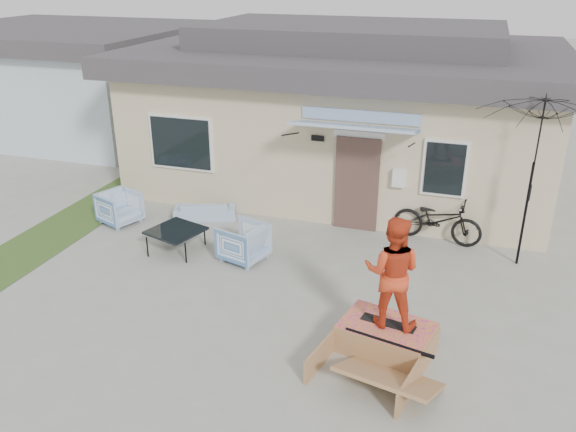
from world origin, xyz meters
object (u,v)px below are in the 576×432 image
(bicycle, at_px, (438,215))
(skate_ramp, at_px, (386,338))
(patio_umbrella, at_px, (531,180))
(skater, at_px, (392,270))
(coffee_table, at_px, (177,240))
(loveseat, at_px, (205,207))
(skateboard, at_px, (388,322))
(armchair_right, at_px, (243,240))
(armchair_left, at_px, (120,206))

(bicycle, height_order, skate_ramp, bicycle)
(patio_umbrella, distance_m, skater, 4.12)
(coffee_table, bearing_deg, bicycle, 22.92)
(loveseat, xyz_separation_m, skateboard, (4.82, -3.70, 0.20))
(armchair_right, height_order, coffee_table, armchair_right)
(skateboard, bearing_deg, loveseat, 152.80)
(patio_umbrella, height_order, skateboard, patio_umbrella)
(loveseat, xyz_separation_m, armchair_right, (1.62, -1.63, 0.14))
(loveseat, relative_size, skate_ramp, 0.78)
(loveseat, distance_m, armchair_right, 2.31)
(patio_umbrella, xyz_separation_m, skateboard, (-1.99, -3.58, -1.27))
(skater, bearing_deg, coffee_table, -23.05)
(armchair_left, bearing_deg, patio_umbrella, -63.59)
(armchair_left, bearing_deg, skateboard, -92.04)
(coffee_table, xyz_separation_m, skate_ramp, (4.65, -2.05, -0.01))
(bicycle, relative_size, skater, 1.08)
(coffee_table, bearing_deg, skater, -23.30)
(coffee_table, bearing_deg, armchair_left, 155.44)
(coffee_table, xyz_separation_m, skater, (4.66, -2.01, 1.13))
(loveseat, bearing_deg, coffee_table, 75.20)
(patio_umbrella, bearing_deg, loveseat, 178.98)
(armchair_left, height_order, bicycle, bicycle)
(patio_umbrella, bearing_deg, coffee_table, -166.69)
(skate_ramp, xyz_separation_m, skater, (0.01, 0.04, 1.14))
(armchair_left, relative_size, coffee_table, 0.85)
(bicycle, xyz_separation_m, skateboard, (-0.37, -4.13, -0.12))
(loveseat, bearing_deg, armchair_left, 5.61)
(armchair_right, distance_m, skateboard, 3.81)
(armchair_right, xyz_separation_m, bicycle, (3.58, 2.06, 0.18))
(armchair_left, xyz_separation_m, patio_umbrella, (8.53, 0.72, 1.34))
(skateboard, bearing_deg, coffee_table, 166.99)
(loveseat, xyz_separation_m, skate_ramp, (4.81, -3.75, -0.05))
(patio_umbrella, bearing_deg, armchair_left, -175.21)
(armchair_left, bearing_deg, coffee_table, -92.94)
(loveseat, xyz_separation_m, patio_umbrella, (6.82, -0.12, 1.47))
(skateboard, bearing_deg, armchair_right, 157.44)
(coffee_table, relative_size, skater, 0.55)
(skate_ramp, bearing_deg, loveseat, 154.43)
(loveseat, xyz_separation_m, bicycle, (5.20, 0.43, 0.32))
(skateboard, distance_m, skater, 0.89)
(bicycle, bearing_deg, skate_ramp, -177.43)
(loveseat, relative_size, armchair_right, 1.68)
(bicycle, bearing_deg, patio_umbrella, -101.04)
(armchair_left, height_order, coffee_table, armchair_left)
(bicycle, distance_m, skateboard, 4.15)
(armchair_left, distance_m, coffee_table, 2.07)
(patio_umbrella, distance_m, skate_ramp, 4.41)
(armchair_right, bearing_deg, skate_ramp, 72.48)
(coffee_table, height_order, skateboard, skateboard)
(armchair_right, height_order, skater, skater)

